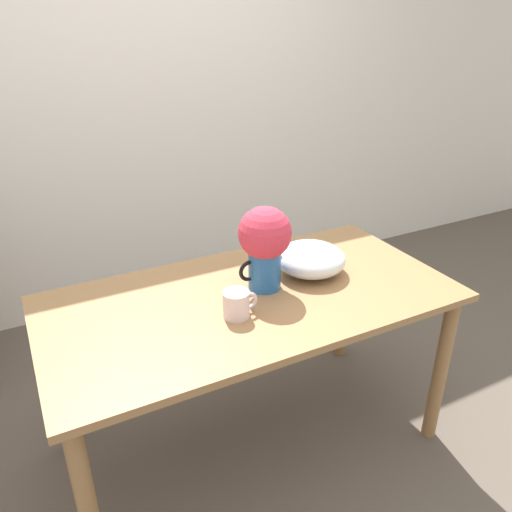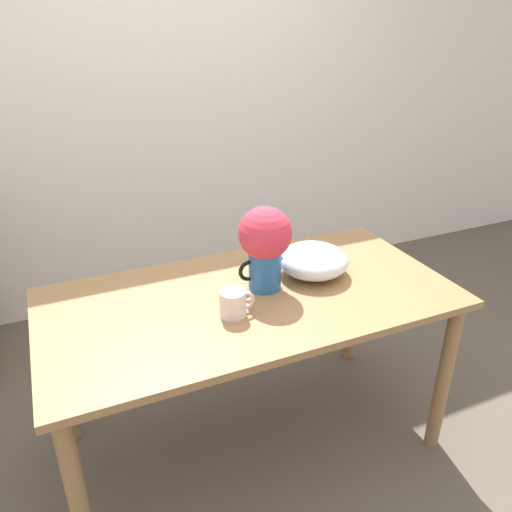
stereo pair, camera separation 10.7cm
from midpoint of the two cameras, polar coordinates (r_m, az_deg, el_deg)
name	(u,v)px [view 2 (the right image)]	position (r m, az deg, el deg)	size (l,w,h in m)	color
ground_plane	(278,466)	(2.31, 4.02, -22.87)	(12.00, 12.00, 0.00)	brown
wall_back	(157,95)	(3.12, -10.22, 17.60)	(8.00, 0.05, 2.60)	silver
table	(251,316)	(1.98, 0.94, -6.90)	(1.59, 0.80, 0.75)	olive
flower_vase	(265,242)	(1.90, 2.66, 1.56)	(0.21, 0.21, 0.34)	#235B9E
coffee_mug	(234,303)	(1.79, -0.84, -5.45)	(0.13, 0.10, 0.10)	silver
white_bowl	(313,260)	(2.08, 8.01, -0.52)	(0.29, 0.29, 0.13)	silver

